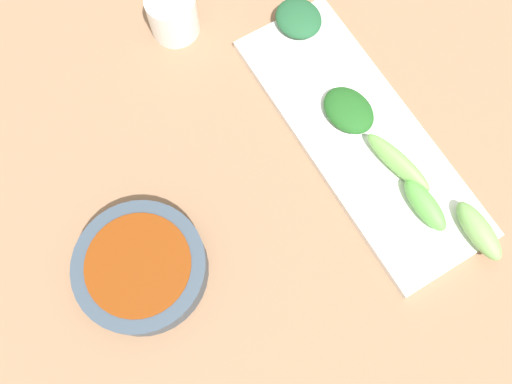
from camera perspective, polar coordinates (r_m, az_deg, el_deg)
tabletop at (r=0.60m, az=3.28°, el=-0.12°), size 2.10×2.10×0.02m
sauce_bowl at (r=0.56m, az=-12.52°, el=-7.88°), size 0.14×0.14×0.04m
serving_plate at (r=0.62m, az=11.24°, el=6.17°), size 0.13×0.36×0.01m
broccoli_stalk_0 at (r=0.60m, az=23.15°, el=-3.91°), size 0.03×0.07×0.02m
broccoli_leafy_1 at (r=0.61m, az=10.09°, el=8.78°), size 0.06×0.07×0.02m
broccoli_stalk_2 at (r=0.60m, az=15.25°, el=3.14°), size 0.04×0.09×0.03m
broccoli_leafy_3 at (r=0.67m, az=4.66°, el=18.38°), size 0.06×0.07×0.02m
broccoli_stalk_4 at (r=0.59m, az=17.97°, el=-1.37°), size 0.02×0.07×0.03m
tea_cup at (r=0.67m, az=-9.09°, el=18.60°), size 0.06×0.06×0.06m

